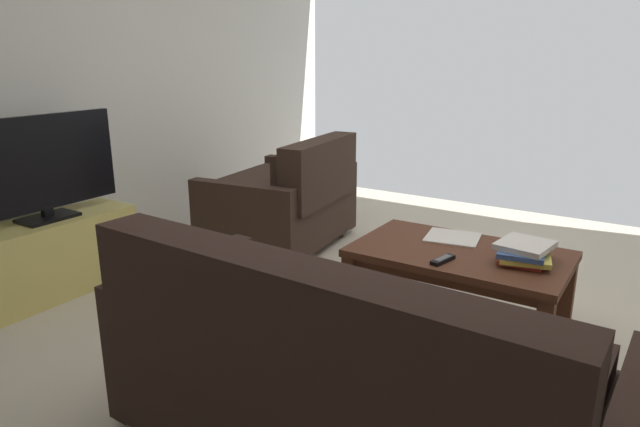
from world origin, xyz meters
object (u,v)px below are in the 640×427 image
tv_stand (53,256)px  book_stack (524,252)px  loveseat_near (286,201)px  tv_remote (443,260)px  coffee_table (459,263)px  flat_tv (41,166)px  sofa_main (343,379)px  loose_magazine (453,237)px

tv_stand → book_stack: (-2.56, -0.88, 0.26)m
loveseat_near → book_stack: size_ratio=3.80×
tv_remote → coffee_table: bearing=-94.8°
tv_remote → flat_tv: bearing=16.6°
tv_stand → tv_remote: (-2.23, -0.66, 0.22)m
sofa_main → loose_magazine: size_ratio=6.40×
tv_remote → tv_stand: bearing=16.6°
tv_stand → tv_remote: 2.33m
coffee_table → loose_magazine: size_ratio=3.81×
loveseat_near → coffee_table: bearing=158.9°
sofa_main → flat_tv: (2.28, -0.38, 0.42)m
flat_tv → loose_magazine: size_ratio=3.40×
sofa_main → tv_remote: 1.05m
tv_remote → loose_magazine: 0.39m
coffee_table → loose_magazine: (0.10, -0.18, 0.07)m
coffee_table → tv_stand: tv_stand is taller
book_stack → flat_tv: bearing=18.9°
tv_stand → loveseat_near: bearing=-115.2°
sofa_main → coffee_table: (0.03, -1.25, 0.00)m
coffee_table → tv_remote: tv_remote is taller
coffee_table → loose_magazine: 0.22m
sofa_main → loveseat_near: bearing=-49.4°
coffee_table → loose_magazine: loose_magazine is taller
sofa_main → loveseat_near: (1.59, -1.85, -0.02)m
book_stack → tv_stand: bearing=18.9°
loveseat_near → tv_remote: (-1.54, 0.80, 0.10)m
tv_stand → flat_tv: flat_tv is taller
tv_remote → loose_magazine: bearing=-77.1°
tv_stand → tv_remote: size_ratio=6.03×
tv_remote → loose_magazine: size_ratio=0.59×
book_stack → loose_magazine: book_stack is taller
loveseat_near → book_stack: loveseat_near is taller
sofa_main → tv_remote: size_ratio=10.90×
tv_stand → book_stack: size_ratio=3.18×
book_stack → loveseat_near: bearing=-17.6°
loveseat_near → loose_magazine: bearing=163.7°
book_stack → loose_magazine: 0.45m
sofa_main → tv_stand: 2.32m
flat_tv → tv_remote: size_ratio=5.79×
tv_stand → flat_tv: (-0.00, 0.00, 0.56)m
sofa_main → tv_remote: bearing=-87.2°
book_stack → tv_remote: bearing=32.6°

